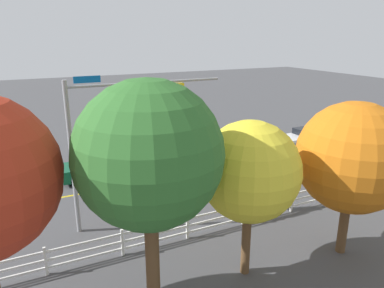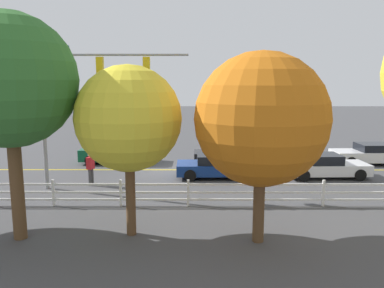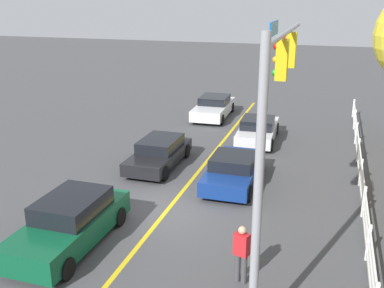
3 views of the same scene
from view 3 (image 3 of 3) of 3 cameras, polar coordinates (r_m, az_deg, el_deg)
ground_plane at (r=16.69m, az=-3.08°, el=-8.26°), size 120.00×120.00×0.00m
lane_center_stripe at (r=20.16m, az=0.88°, el=-3.41°), size 28.00×0.16×0.01m
signal_assembly at (r=10.84m, az=10.37°, el=4.33°), size 7.17×0.37×6.96m
car_0 at (r=18.72m, az=5.31°, el=-3.20°), size 4.59×2.01×1.30m
car_1 at (r=20.62m, az=-4.15°, el=-1.10°), size 4.42×1.88×1.26m
car_2 at (r=14.71m, az=-15.09°, el=-9.52°), size 4.73×2.01×1.54m
car_3 at (r=28.99m, az=2.75°, el=4.67°), size 4.84×2.10×1.32m
car_4 at (r=24.35m, az=8.29°, el=1.80°), size 4.56×2.06×1.31m
pedestrian at (r=12.47m, az=6.25°, el=-13.37°), size 0.37×0.46×1.69m
white_rail_fence at (r=18.35m, az=20.66°, el=-4.88°), size 26.10×0.10×1.15m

